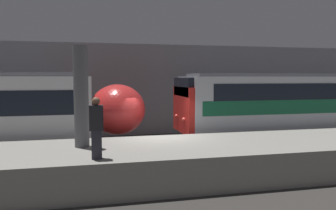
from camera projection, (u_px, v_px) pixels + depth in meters
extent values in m
plane|color=#33302D|center=(161.00, 163.00, 12.85)|extent=(120.00, 120.00, 0.00)
cube|color=gray|center=(173.00, 161.00, 10.94)|extent=(40.00, 3.84, 1.10)
cube|color=gray|center=(138.00, 90.00, 18.93)|extent=(50.00, 0.15, 5.26)
cylinder|color=#56565B|center=(81.00, 97.00, 10.51)|extent=(0.47, 0.47, 3.27)
ellipsoid|color=red|center=(118.00, 109.00, 14.39)|extent=(2.42, 2.62, 2.22)
sphere|color=#F2EFCC|center=(139.00, 118.00, 14.64)|extent=(0.20, 0.20, 0.20)
cube|color=black|center=(335.00, 134.00, 17.05)|extent=(14.93, 2.33, 0.75)
cube|color=red|center=(183.00, 110.00, 15.07)|extent=(0.25, 2.79, 2.11)
cube|color=black|center=(183.00, 87.00, 14.98)|extent=(0.25, 2.50, 0.84)
sphere|color=#EA4C42|center=(184.00, 120.00, 14.45)|extent=(0.18, 0.18, 0.18)
sphere|color=#EA4C42|center=(176.00, 116.00, 15.69)|extent=(0.18, 0.18, 0.18)
cube|color=#2D2D38|center=(97.00, 145.00, 9.03)|extent=(0.28, 0.20, 0.80)
cube|color=#232328|center=(96.00, 118.00, 8.96)|extent=(0.38, 0.24, 0.69)
sphere|color=brown|center=(96.00, 101.00, 8.93)|extent=(0.23, 0.23, 0.23)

